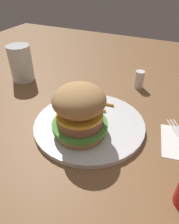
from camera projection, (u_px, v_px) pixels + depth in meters
ground_plane at (77, 129)px, 0.50m from camera, size 1.60×1.60×0.00m
plate at (89, 124)px, 0.51m from camera, size 0.27×0.27×0.01m
sandwich at (79, 111)px, 0.44m from camera, size 0.12×0.12×0.12m
fries_pile at (90, 105)px, 0.55m from camera, size 0.10×0.11×0.01m
drink_glass at (21, 66)px, 0.68m from camera, size 0.07×0.07×0.12m
salt_shaker at (139, 80)px, 0.65m from camera, size 0.03×0.03×0.06m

